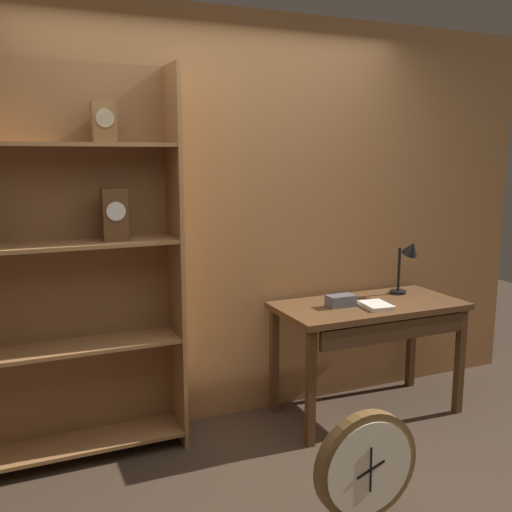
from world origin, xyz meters
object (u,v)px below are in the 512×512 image
(open_repair_manual, at_px, (376,305))
(workbench, at_px, (371,318))
(bookshelf, at_px, (48,270))
(round_clock_large, at_px, (366,469))
(toolbox_small, at_px, (341,301))
(desk_lamp, at_px, (408,258))

(open_repair_manual, bearing_deg, workbench, 82.78)
(bookshelf, xyz_separation_m, open_repair_manual, (1.93, -0.31, -0.33))
(bookshelf, height_order, round_clock_large, bookshelf)
(open_repair_manual, bearing_deg, round_clock_large, -120.06)
(toolbox_small, bearing_deg, desk_lamp, 9.60)
(bookshelf, xyz_separation_m, round_clock_large, (1.26, -1.21, -0.82))
(workbench, xyz_separation_m, round_clock_large, (-0.70, -0.99, -0.38))
(desk_lamp, xyz_separation_m, toolbox_small, (-0.60, -0.10, -0.22))
(bookshelf, bearing_deg, desk_lamp, -2.31)
(toolbox_small, height_order, round_clock_large, toolbox_small)
(workbench, bearing_deg, toolbox_small, 172.54)
(bookshelf, distance_m, desk_lamp, 2.34)
(toolbox_small, relative_size, round_clock_large, 0.31)
(workbench, bearing_deg, round_clock_large, -125.16)
(round_clock_large, bearing_deg, bookshelf, 135.96)
(toolbox_small, xyz_separation_m, open_repair_manual, (0.20, -0.11, -0.02))
(bookshelf, height_order, workbench, bookshelf)
(workbench, distance_m, toolbox_small, 0.26)
(bookshelf, bearing_deg, round_clock_large, -44.04)
(open_repair_manual, bearing_deg, desk_lamp, 34.34)
(workbench, height_order, desk_lamp, desk_lamp)
(bookshelf, xyz_separation_m, toolbox_small, (1.74, -0.20, -0.31))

